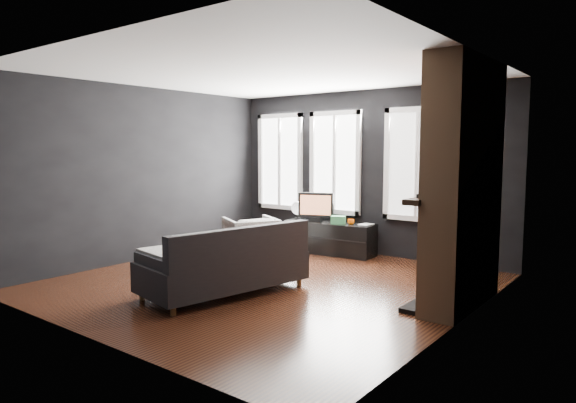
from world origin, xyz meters
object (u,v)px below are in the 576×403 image
Objects in this scene: armchair at (251,236)px; sofa at (224,258)px; media_console at (330,238)px; book at (362,217)px; mantel_vase at (456,185)px; monitor at (316,205)px; mug at (351,221)px.

sofa is at bearing 61.79° from armchair.
book is at bearing 3.93° from media_console.
media_console is 2.87m from mantel_vase.
armchair is at bearing 132.99° from sofa.
monitor reaches higher than mug.
mantel_vase is (1.91, -1.14, 0.67)m from book.
sofa is at bearing -89.99° from media_console.
mantel_vase is (2.19, 1.71, 0.89)m from sofa.
mug is 2.42m from mantel_vase.
monitor is 0.71m from mug.
book is at bearing 166.32° from armchair.
armchair is 1.81m from book.
mug is (0.68, 0.01, -0.22)m from monitor.
mug is at bearing -144.50° from book.
media_console is 8.93× the size of mantel_vase.
armchair is 1.39m from media_console.
armchair is (-0.96, 1.56, -0.05)m from sofa.
armchair is at bearing -128.64° from monitor.
mantel_vase is (2.05, -1.04, 0.73)m from mug.
mug is (0.13, 2.75, 0.15)m from sofa.
mug is at bearing 98.45° from sofa.
media_console is at bearing -170.40° from book.
book is at bearing 95.76° from sofa.
book reaches higher than mug.
mantel_vase is at bearing -28.77° from media_console.
monitor reaches higher than sofa.
mantel_vase reaches higher than monitor.
mug is at bearing 153.05° from mantel_vase.
mug reaches higher than media_console.
mantel_vase reaches higher than armchair.
monitor is (0.42, 1.18, 0.42)m from armchair.
armchair is 3.19× the size of book.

